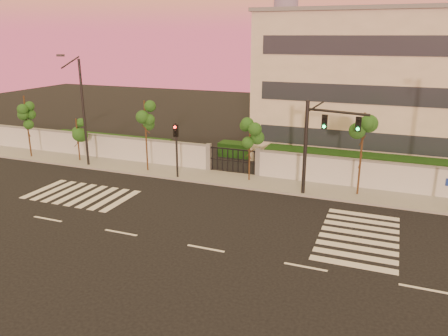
# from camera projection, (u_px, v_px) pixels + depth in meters

# --- Properties ---
(ground) EXTENTS (120.00, 120.00, 0.00)m
(ground) POSITION_uv_depth(u_px,v_px,m) (206.00, 249.00, 21.78)
(ground) COLOR black
(ground) RESTS_ON ground
(sidewalk) EXTENTS (60.00, 3.00, 0.15)m
(sidewalk) POSITION_uv_depth(u_px,v_px,m) (265.00, 183.00, 31.11)
(sidewalk) COLOR gray
(sidewalk) RESTS_ON ground
(perimeter_wall) EXTENTS (60.00, 0.36, 2.20)m
(perimeter_wall) POSITION_uv_depth(u_px,v_px,m) (272.00, 165.00, 32.12)
(perimeter_wall) COLOR silver
(perimeter_wall) RESTS_ON ground
(hedge_row) EXTENTS (41.00, 4.25, 1.80)m
(hedge_row) POSITION_uv_depth(u_px,v_px,m) (295.00, 160.00, 34.27)
(hedge_row) COLOR black
(hedge_row) RESTS_ON ground
(institutional_building) EXTENTS (24.40, 12.40, 12.25)m
(institutional_building) POSITION_uv_depth(u_px,v_px,m) (409.00, 86.00, 36.44)
(institutional_building) COLOR beige
(institutional_building) RESTS_ON ground
(road_markings) EXTENTS (57.00, 7.62, 0.02)m
(road_markings) POSITION_uv_depth(u_px,v_px,m) (207.00, 216.00, 25.68)
(road_markings) COLOR silver
(road_markings) RESTS_ON ground
(street_tree_a) EXTENTS (1.56, 1.24, 5.38)m
(street_tree_a) POSITION_uv_depth(u_px,v_px,m) (26.00, 113.00, 36.73)
(street_tree_a) COLOR #382314
(street_tree_a) RESTS_ON ground
(street_tree_b) EXTENTS (1.44, 1.14, 3.66)m
(street_tree_b) POSITION_uv_depth(u_px,v_px,m) (77.00, 130.00, 35.99)
(street_tree_b) COLOR #382314
(street_tree_b) RESTS_ON ground
(street_tree_c) EXTENTS (1.52, 1.21, 5.56)m
(street_tree_c) POSITION_uv_depth(u_px,v_px,m) (146.00, 120.00, 32.85)
(street_tree_c) COLOR #382314
(street_tree_c) RESTS_ON ground
(street_tree_d) EXTENTS (1.32, 1.05, 4.45)m
(street_tree_d) POSITION_uv_depth(u_px,v_px,m) (250.00, 138.00, 30.77)
(street_tree_d) COLOR #382314
(street_tree_d) RESTS_ON ground
(street_tree_e) EXTENTS (1.62, 1.29, 5.56)m
(street_tree_e) POSITION_uv_depth(u_px,v_px,m) (363.00, 136.00, 27.73)
(street_tree_e) COLOR #382314
(street_tree_e) RESTS_ON ground
(traffic_signal_main) EXTENTS (3.94, 1.09, 6.30)m
(traffic_signal_main) POSITION_uv_depth(u_px,v_px,m) (318.00, 138.00, 27.65)
(traffic_signal_main) COLOR black
(traffic_signal_main) RESTS_ON ground
(traffic_signal_secondary) EXTENTS (0.33, 0.33, 4.20)m
(traffic_signal_secondary) POSITION_uv_depth(u_px,v_px,m) (176.00, 144.00, 31.60)
(traffic_signal_secondary) COLOR black
(traffic_signal_secondary) RESTS_ON ground
(streetlight_west) EXTENTS (0.53, 2.14, 8.90)m
(streetlight_west) POSITION_uv_depth(u_px,v_px,m) (82.00, 108.00, 33.91)
(streetlight_west) COLOR black
(streetlight_west) RESTS_ON ground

